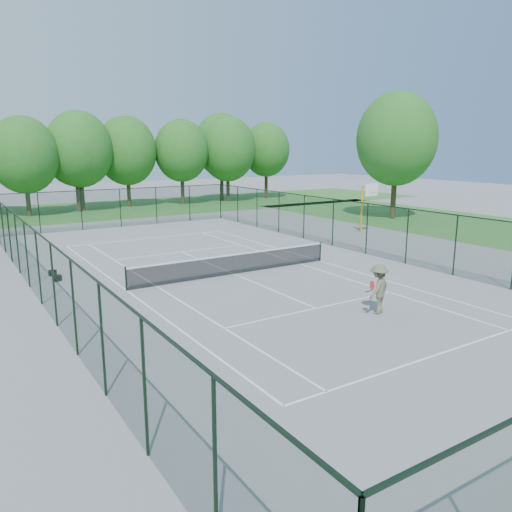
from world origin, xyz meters
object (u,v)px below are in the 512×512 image
(tennis_net, at_px, (234,263))
(tennis_player, at_px, (378,289))
(sports_bag_a, at_px, (57,278))
(basketball_goal, at_px, (367,198))

(tennis_net, height_order, tennis_player, tennis_player)
(sports_bag_a, relative_size, tennis_player, 0.16)
(basketball_goal, bearing_deg, sports_bag_a, -174.63)
(basketball_goal, xyz_separation_m, sports_bag_a, (-22.07, -2.08, -2.42))
(basketball_goal, xyz_separation_m, tennis_player, (-12.71, -13.52, -1.61))
(tennis_net, distance_m, tennis_player, 8.26)
(basketball_goal, relative_size, tennis_player, 1.63)
(tennis_net, bearing_deg, tennis_player, -78.67)
(tennis_net, xyz_separation_m, sports_bag_a, (-7.74, 3.35, -0.43))
(sports_bag_a, height_order, tennis_player, tennis_player)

